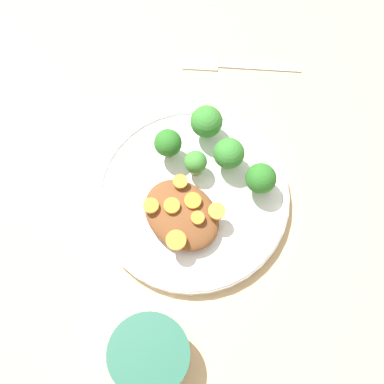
{
  "coord_description": "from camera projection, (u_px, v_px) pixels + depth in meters",
  "views": [
    {
      "loc": [
        0.18,
        -0.17,
        0.74
      ],
      "look_at": [
        0.0,
        0.0,
        0.03
      ],
      "focal_mm": 50.0,
      "sensor_mm": 36.0,
      "label": 1
    }
  ],
  "objects": [
    {
      "name": "ground_plane",
      "position": [
        192.0,
        200.0,
        0.78
      ],
      "size": [
        4.0,
        4.0,
        0.0
      ],
      "primitive_type": "plane",
      "color": "tan"
    },
    {
      "name": "plate",
      "position": [
        192.0,
        197.0,
        0.77
      ],
      "size": [
        0.28,
        0.28,
        0.02
      ],
      "color": "white",
      "rests_on": "ground_plane"
    },
    {
      "name": "dip_bowl",
      "position": [
        150.0,
        355.0,
        0.68
      ],
      "size": [
        0.1,
        0.1,
        0.06
      ],
      "color": "silver",
      "rests_on": "ground_plane"
    },
    {
      "name": "stew_mound",
      "position": [
        182.0,
        215.0,
        0.74
      ],
      "size": [
        0.11,
        0.09,
        0.03
      ],
      "primitive_type": "ellipsoid",
      "color": "brown",
      "rests_on": "plate"
    },
    {
      "name": "broccoli_floret_0",
      "position": [
        230.0,
        155.0,
        0.75
      ],
      "size": [
        0.04,
        0.04,
        0.06
      ],
      "color": "#759E51",
      "rests_on": "plate"
    },
    {
      "name": "broccoli_floret_1",
      "position": [
        168.0,
        143.0,
        0.75
      ],
      "size": [
        0.04,
        0.04,
        0.06
      ],
      "color": "#7FA85B",
      "rests_on": "plate"
    },
    {
      "name": "broccoli_floret_2",
      "position": [
        261.0,
        179.0,
        0.74
      ],
      "size": [
        0.04,
        0.04,
        0.06
      ],
      "color": "#759E51",
      "rests_on": "plate"
    },
    {
      "name": "broccoli_floret_3",
      "position": [
        206.0,
        122.0,
        0.76
      ],
      "size": [
        0.05,
        0.05,
        0.06
      ],
      "color": "#7FA85B",
      "rests_on": "plate"
    },
    {
      "name": "broccoli_floret_4",
      "position": [
        196.0,
        163.0,
        0.75
      ],
      "size": [
        0.03,
        0.03,
        0.05
      ],
      "color": "#7FA85B",
      "rests_on": "plate"
    },
    {
      "name": "carrot_slice_0",
      "position": [
        193.0,
        201.0,
        0.72
      ],
      "size": [
        0.02,
        0.02,
        0.0
      ],
      "primitive_type": "cylinder",
      "color": "orange",
      "rests_on": "stew_mound"
    },
    {
      "name": "carrot_slice_1",
      "position": [
        216.0,
        211.0,
        0.72
      ],
      "size": [
        0.02,
        0.02,
        0.01
      ],
      "primitive_type": "cylinder",
      "color": "orange",
      "rests_on": "stew_mound"
    },
    {
      "name": "carrot_slice_2",
      "position": [
        173.0,
        207.0,
        0.72
      ],
      "size": [
        0.02,
        0.02,
        0.01
      ],
      "primitive_type": "cylinder",
      "color": "orange",
      "rests_on": "stew_mound"
    },
    {
      "name": "carrot_slice_3",
      "position": [
        176.0,
        240.0,
        0.71
      ],
      "size": [
        0.03,
        0.03,
        0.01
      ],
      "primitive_type": "cylinder",
      "color": "orange",
      "rests_on": "stew_mound"
    },
    {
      "name": "carrot_slice_4",
      "position": [
        151.0,
        206.0,
        0.72
      ],
      "size": [
        0.02,
        0.02,
        0.0
      ],
      "primitive_type": "cylinder",
      "color": "orange",
      "rests_on": "stew_mound"
    },
    {
      "name": "carrot_slice_5",
      "position": [
        198.0,
        218.0,
        0.72
      ],
      "size": [
        0.02,
        0.02,
        0.01
      ],
      "primitive_type": "cylinder",
      "color": "orange",
      "rests_on": "stew_mound"
    },
    {
      "name": "carrot_slice_6",
      "position": [
        180.0,
        182.0,
        0.73
      ],
      "size": [
        0.02,
        0.02,
        0.01
      ],
      "primitive_type": "cylinder",
      "color": "orange",
      "rests_on": "stew_mound"
    },
    {
      "name": "fork",
      "position": [
        229.0,
        65.0,
        0.85
      ],
      "size": [
        0.15,
        0.14,
        0.01
      ],
      "rotation": [
        0.0,
        0.0,
        10.15
      ],
      "color": "silver",
      "rests_on": "ground_plane"
    }
  ]
}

